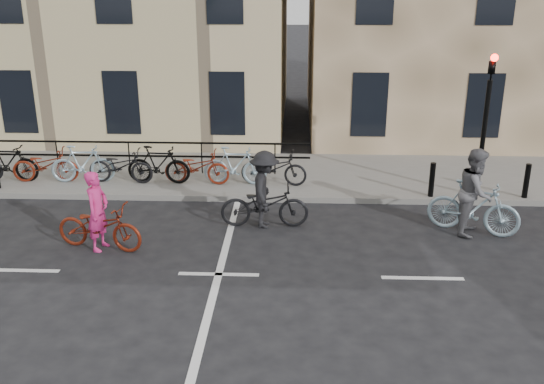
{
  "coord_description": "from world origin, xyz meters",
  "views": [
    {
      "loc": [
        1.49,
        -10.63,
        5.63
      ],
      "look_at": [
        0.98,
        1.79,
        1.1
      ],
      "focal_mm": 40.0,
      "sensor_mm": 36.0,
      "label": 1
    }
  ],
  "objects_px": {
    "traffic_light": "(487,108)",
    "cyclist_grey": "(475,200)",
    "cyclist_dark": "(265,197)",
    "cyclist_pink": "(99,223)"
  },
  "relations": [
    {
      "from": "cyclist_grey",
      "to": "cyclist_dark",
      "type": "bearing_deg",
      "value": 111.14
    },
    {
      "from": "cyclist_grey",
      "to": "traffic_light",
      "type": "bearing_deg",
      "value": 5.32
    },
    {
      "from": "traffic_light",
      "to": "cyclist_grey",
      "type": "height_order",
      "value": "traffic_light"
    },
    {
      "from": "traffic_light",
      "to": "cyclist_dark",
      "type": "height_order",
      "value": "traffic_light"
    },
    {
      "from": "cyclist_dark",
      "to": "traffic_light",
      "type": "bearing_deg",
      "value": -72.7
    },
    {
      "from": "traffic_light",
      "to": "cyclist_pink",
      "type": "height_order",
      "value": "traffic_light"
    },
    {
      "from": "traffic_light",
      "to": "cyclist_grey",
      "type": "relative_size",
      "value": 1.84
    },
    {
      "from": "traffic_light",
      "to": "cyclist_grey",
      "type": "bearing_deg",
      "value": -108.06
    },
    {
      "from": "traffic_light",
      "to": "cyclist_pink",
      "type": "relative_size",
      "value": 1.89
    },
    {
      "from": "traffic_light",
      "to": "cyclist_grey",
      "type": "distance_m",
      "value": 2.72
    }
  ]
}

